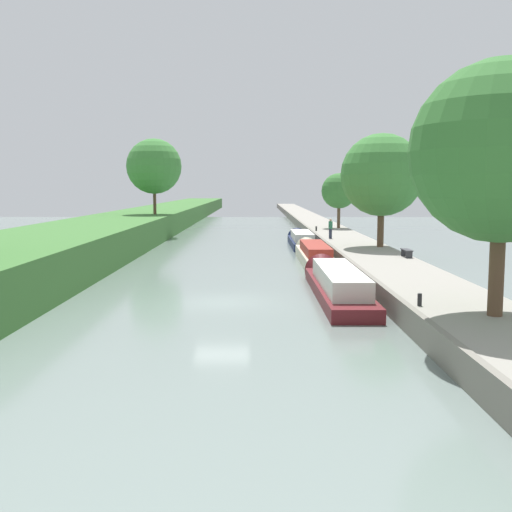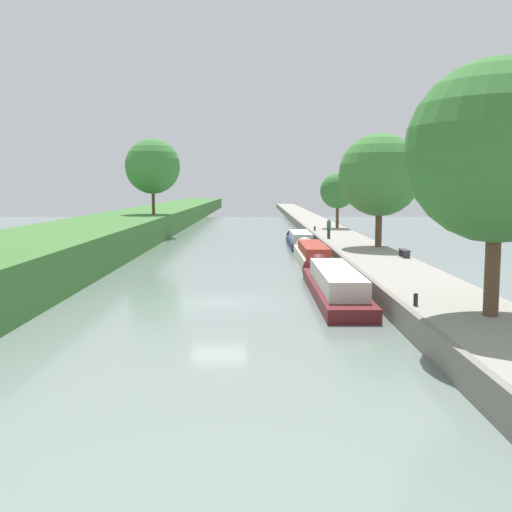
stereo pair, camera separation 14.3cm
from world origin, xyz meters
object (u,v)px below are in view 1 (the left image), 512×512
(narrowboat_maroon, at_px, (334,283))
(mooring_bollard_far, at_px, (315,229))
(narrowboat_cream, at_px, (312,254))
(person_walking, at_px, (329,228))
(park_bench, at_px, (405,251))
(narrowboat_navy, at_px, (300,240))
(mooring_bollard_near, at_px, (418,300))

(narrowboat_maroon, bearing_deg, mooring_bollard_far, 86.17)
(narrowboat_cream, bearing_deg, person_walking, 75.50)
(person_walking, distance_m, park_bench, 13.98)
(narrowboat_maroon, distance_m, narrowboat_navy, 25.18)
(narrowboat_cream, relative_size, mooring_bollard_far, 26.45)
(narrowboat_maroon, bearing_deg, narrowboat_cream, 89.50)
(narrowboat_maroon, height_order, mooring_bollard_near, narrowboat_maroon)
(mooring_bollard_near, xyz_separation_m, park_bench, (3.34, 15.48, 0.12))
(park_bench, bearing_deg, narrowboat_maroon, -124.88)
(narrowboat_cream, bearing_deg, mooring_bollard_far, 83.76)
(narrowboat_cream, distance_m, mooring_bollard_far, 17.62)
(person_walking, distance_m, mooring_bollard_far, 8.95)
(narrowboat_cream, relative_size, person_walking, 7.17)
(mooring_bollard_near, bearing_deg, narrowboat_cream, 95.32)
(mooring_bollard_near, bearing_deg, mooring_bollard_far, 90.00)
(person_walking, relative_size, park_bench, 1.11)
(narrowboat_navy, bearing_deg, person_walking, -60.50)
(mooring_bollard_far, bearing_deg, narrowboat_maroon, -93.83)
(narrowboat_navy, xyz_separation_m, mooring_bollard_near, (1.87, -32.97, 0.65))
(park_bench, bearing_deg, person_walking, 102.52)
(narrowboat_maroon, height_order, park_bench, narrowboat_maroon)
(narrowboat_maroon, xyz_separation_m, narrowboat_navy, (0.16, 25.18, -0.05))
(narrowboat_maroon, bearing_deg, narrowboat_navy, 89.65)
(narrowboat_navy, distance_m, mooring_bollard_far, 5.45)
(narrowboat_cream, xyz_separation_m, mooring_bollard_near, (1.91, -20.54, 0.60))
(narrowboat_navy, distance_m, person_walking, 4.61)
(narrowboat_maroon, xyz_separation_m, mooring_bollard_far, (2.02, 30.25, 0.60))
(narrowboat_cream, xyz_separation_m, park_bench, (5.25, -5.06, 0.72))
(mooring_bollard_near, distance_m, mooring_bollard_far, 38.04)
(narrowboat_maroon, distance_m, mooring_bollard_near, 8.07)
(narrowboat_maroon, bearing_deg, person_walking, 83.76)
(person_walking, xyz_separation_m, mooring_bollard_far, (-0.31, 8.92, -0.65))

